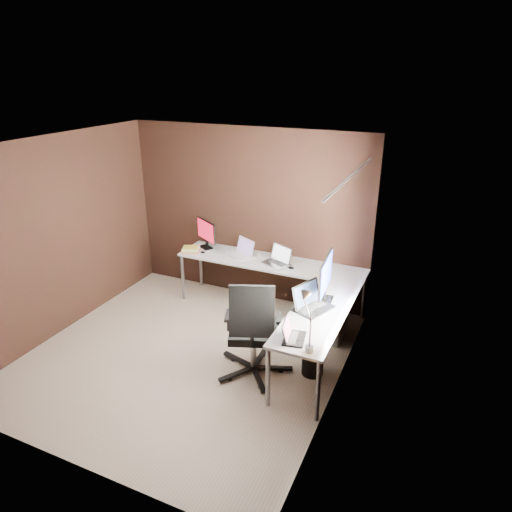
% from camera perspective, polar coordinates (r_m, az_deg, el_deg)
% --- Properties ---
extents(room, '(3.60, 3.60, 2.50)m').
position_cam_1_polar(room, '(4.99, -5.82, -0.64)').
color(room, '#C6B29A').
rests_on(room, ground).
extents(desk, '(2.65, 2.25, 0.73)m').
position_cam_1_polar(desk, '(5.84, 3.41, -3.37)').
color(desk, silver).
rests_on(desk, ground).
extents(drawer_pedestal, '(0.42, 0.50, 0.60)m').
position_cam_1_polar(drawer_pedestal, '(5.96, 9.02, -7.18)').
color(drawer_pedestal, silver).
rests_on(drawer_pedestal, ground).
extents(monitor_left, '(0.43, 0.28, 0.43)m').
position_cam_1_polar(monitor_left, '(6.77, -6.25, 2.95)').
color(monitor_left, black).
rests_on(monitor_left, desk).
extents(monitor_right, '(0.18, 0.65, 0.53)m').
position_cam_1_polar(monitor_right, '(5.23, 8.68, -2.56)').
color(monitor_right, black).
rests_on(monitor_right, desk).
extents(laptop_white, '(0.44, 0.39, 0.24)m').
position_cam_1_polar(laptop_white, '(6.51, -1.75, 0.50)').
color(laptop_white, silver).
rests_on(laptop_white, desk).
extents(laptop_silver, '(0.44, 0.39, 0.24)m').
position_cam_1_polar(laptop_silver, '(6.25, 2.76, -0.50)').
color(laptop_silver, silver).
rests_on(laptop_silver, desk).
extents(laptop_black_big, '(0.44, 0.51, 0.28)m').
position_cam_1_polar(laptop_black_big, '(5.16, 6.87, -5.85)').
color(laptop_black_big, black).
rests_on(laptop_black_big, desk).
extents(laptop_black_small, '(0.26, 0.33, 0.20)m').
position_cam_1_polar(laptop_black_small, '(4.60, 4.46, -9.80)').
color(laptop_black_small, black).
rests_on(laptop_black_small, desk).
extents(book_stack, '(0.29, 0.26, 0.08)m').
position_cam_1_polar(book_stack, '(6.70, -8.15, 0.80)').
color(book_stack, tan).
rests_on(book_stack, desk).
extents(mouse_left, '(0.08, 0.06, 0.03)m').
position_cam_1_polar(mouse_left, '(6.64, -6.68, 0.47)').
color(mouse_left, black).
rests_on(mouse_left, desk).
extents(mouse_corner, '(0.09, 0.08, 0.03)m').
position_cam_1_polar(mouse_corner, '(6.11, 4.41, -1.49)').
color(mouse_corner, black).
rests_on(mouse_corner, desk).
extents(desk_lamp, '(0.19, 0.22, 0.59)m').
position_cam_1_polar(desk_lamp, '(4.33, 6.31, -7.13)').
color(desk_lamp, slate).
rests_on(desk_lamp, desk).
extents(office_chair, '(0.67, 0.71, 1.20)m').
position_cam_1_polar(office_chair, '(5.17, -0.35, -11.30)').
color(office_chair, black).
rests_on(office_chair, ground).
extents(wastebasket, '(0.29, 0.29, 0.28)m').
position_cam_1_polar(wastebasket, '(5.33, 7.09, -13.11)').
color(wastebasket, black).
rests_on(wastebasket, ground).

